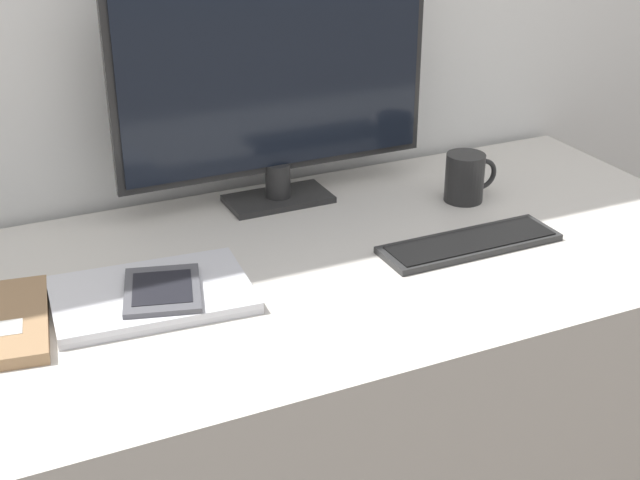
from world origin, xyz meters
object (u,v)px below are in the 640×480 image
keyboard (470,243)px  coffee_mug (466,177)px  monitor (275,80)px  ereader (162,290)px  laptop (152,295)px

keyboard → coffee_mug: coffee_mug is taller
monitor → ereader: monitor is taller
keyboard → ereader: (-0.56, 0.03, 0.02)m
laptop → ereader: bearing=-54.3°
keyboard → coffee_mug: size_ratio=2.94×
monitor → keyboard: size_ratio=1.89×
coffee_mug → laptop: bearing=-168.8°
monitor → laptop: size_ratio=1.94×
keyboard → monitor: bearing=124.4°
laptop → coffee_mug: 0.69m
monitor → coffee_mug: 0.43m
ereader → keyboard: bearing=-3.3°
keyboard → laptop: (-0.57, 0.05, 0.00)m
keyboard → laptop: laptop is taller
ereader → coffee_mug: 0.69m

